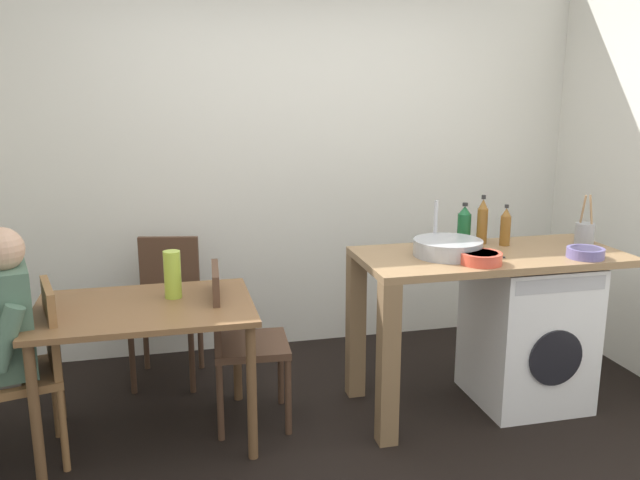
% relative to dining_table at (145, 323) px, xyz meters
% --- Properties ---
extents(ground_plane, '(5.46, 5.46, 0.00)m').
position_rel_dining_table_xyz_m(ground_plane, '(0.97, -0.55, -0.64)').
color(ground_plane, black).
extents(wall_back, '(4.60, 0.10, 2.70)m').
position_rel_dining_table_xyz_m(wall_back, '(0.97, 1.20, 0.71)').
color(wall_back, silver).
rests_on(wall_back, ground_plane).
extents(dining_table, '(1.10, 0.76, 0.74)m').
position_rel_dining_table_xyz_m(dining_table, '(0.00, 0.00, 0.00)').
color(dining_table, brown).
rests_on(dining_table, ground_plane).
extents(chair_person_seat, '(0.48, 0.48, 0.90)m').
position_rel_dining_table_xyz_m(chair_person_seat, '(-0.55, -0.08, -0.14)').
color(chair_person_seat, olive).
rests_on(chair_person_seat, ground_plane).
extents(chair_opposite, '(0.43, 0.43, 0.90)m').
position_rel_dining_table_xyz_m(chair_opposite, '(0.48, 0.05, -0.14)').
color(chair_opposite, '#4C3323').
rests_on(chair_opposite, ground_plane).
extents(chair_spare_by_wall, '(0.47, 0.47, 0.90)m').
position_rel_dining_table_xyz_m(chair_spare_by_wall, '(0.11, 0.77, -0.14)').
color(chair_spare_by_wall, '#4C3323').
rests_on(chair_spare_by_wall, ground_plane).
extents(kitchen_counter, '(1.50, 0.68, 0.92)m').
position_rel_dining_table_xyz_m(kitchen_counter, '(1.69, -0.06, 0.12)').
color(kitchen_counter, olive).
rests_on(kitchen_counter, ground_plane).
extents(washing_machine, '(0.60, 0.61, 0.86)m').
position_rel_dining_table_xyz_m(washing_machine, '(2.16, -0.06, -0.21)').
color(washing_machine, white).
rests_on(washing_machine, ground_plane).
extents(sink_basin, '(0.38, 0.38, 0.09)m').
position_rel_dining_table_xyz_m(sink_basin, '(1.64, -0.06, 0.32)').
color(sink_basin, '#9EA0A5').
rests_on(sink_basin, kitchen_counter).
extents(tap, '(0.02, 0.02, 0.28)m').
position_rel_dining_table_xyz_m(tap, '(1.64, 0.12, 0.42)').
color(tap, '#B2B2B7').
rests_on(tap, kitchen_counter).
extents(bottle_tall_green, '(0.08, 0.08, 0.24)m').
position_rel_dining_table_xyz_m(bottle_tall_green, '(1.87, 0.22, 0.39)').
color(bottle_tall_green, '#19592D').
rests_on(bottle_tall_green, kitchen_counter).
extents(bottle_squat_brown, '(0.06, 0.06, 0.29)m').
position_rel_dining_table_xyz_m(bottle_squat_brown, '(1.96, 0.17, 0.41)').
color(bottle_squat_brown, brown).
rests_on(bottle_squat_brown, kitchen_counter).
extents(bottle_clear_small, '(0.06, 0.06, 0.24)m').
position_rel_dining_table_xyz_m(bottle_clear_small, '(2.07, 0.09, 0.39)').
color(bottle_clear_small, brown).
rests_on(bottle_clear_small, kitchen_counter).
extents(mixing_bowl, '(0.22, 0.22, 0.06)m').
position_rel_dining_table_xyz_m(mixing_bowl, '(1.74, -0.26, 0.31)').
color(mixing_bowl, '#D84C38').
rests_on(mixing_bowl, kitchen_counter).
extents(utensil_crock, '(0.11, 0.11, 0.30)m').
position_rel_dining_table_xyz_m(utensil_crock, '(2.53, -0.01, 0.35)').
color(utensil_crock, gray).
rests_on(utensil_crock, kitchen_counter).
extents(colander, '(0.20, 0.20, 0.06)m').
position_rel_dining_table_xyz_m(colander, '(2.35, -0.28, 0.31)').
color(colander, slate).
rests_on(colander, kitchen_counter).
extents(vase, '(0.09, 0.09, 0.25)m').
position_rel_dining_table_xyz_m(vase, '(0.15, 0.10, 0.22)').
color(vase, '#A8C63D').
rests_on(vase, dining_table).
extents(scissors, '(0.15, 0.06, 0.01)m').
position_rel_dining_table_xyz_m(scissors, '(1.85, -0.16, 0.28)').
color(scissors, '#B2B2B7').
rests_on(scissors, kitchen_counter).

